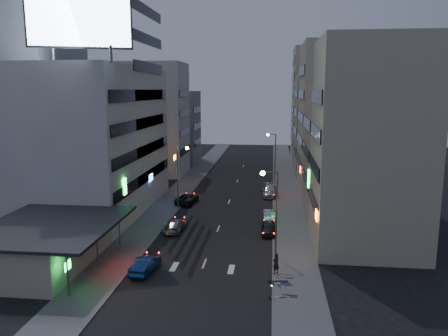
# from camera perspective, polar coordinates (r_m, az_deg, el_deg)

# --- Properties ---
(ground) EXTENTS (180.00, 180.00, 0.00)m
(ground) POSITION_cam_1_polar(r_m,az_deg,el_deg) (36.12, -3.61, -14.77)
(ground) COLOR black
(ground) RESTS_ON ground
(sidewalk_left) EXTENTS (4.00, 120.00, 0.12)m
(sidewalk_left) POSITION_cam_1_polar(r_m,az_deg,el_deg) (65.54, -5.96, -3.27)
(sidewalk_left) COLOR #4C4C4F
(sidewalk_left) RESTS_ON ground
(sidewalk_right) EXTENTS (4.00, 120.00, 0.12)m
(sidewalk_right) POSITION_cam_1_polar(r_m,az_deg,el_deg) (64.10, 8.18, -3.62)
(sidewalk_right) COLOR #4C4C4F
(sidewalk_right) RESTS_ON ground
(food_court) EXTENTS (11.00, 13.00, 3.88)m
(food_court) POSITION_cam_1_polar(r_m,az_deg,el_deg) (41.68, -22.56, -9.16)
(food_court) COLOR tan
(food_court) RESTS_ON ground
(white_building) EXTENTS (14.00, 24.00, 18.00)m
(white_building) POSITION_cam_1_polar(r_m,az_deg,el_deg) (57.35, -17.13, 3.49)
(white_building) COLOR silver
(white_building) RESTS_ON ground
(grey_tower) EXTENTS (10.00, 14.00, 34.00)m
(grey_tower) POSITION_cam_1_polar(r_m,az_deg,el_deg) (63.78, -23.99, 10.90)
(grey_tower) COLOR gray
(grey_tower) RESTS_ON ground
(shophouse_near) EXTENTS (10.00, 11.00, 20.00)m
(shophouse_near) POSITION_cam_1_polar(r_m,az_deg,el_deg) (44.02, 18.40, 2.84)
(shophouse_near) COLOR tan
(shophouse_near) RESTS_ON ground
(shophouse_mid) EXTENTS (11.00, 12.00, 16.00)m
(shophouse_mid) POSITION_cam_1_polar(r_m,az_deg,el_deg) (55.57, 16.38, 2.28)
(shophouse_mid) COLOR tan
(shophouse_mid) RESTS_ON ground
(shophouse_far) EXTENTS (10.00, 14.00, 22.00)m
(shophouse_far) POSITION_cam_1_polar(r_m,az_deg,el_deg) (67.99, 14.23, 6.29)
(shophouse_far) COLOR tan
(shophouse_far) RESTS_ON ground
(far_left_a) EXTENTS (11.00, 10.00, 20.00)m
(far_left_a) POSITION_cam_1_polar(r_m,az_deg,el_deg) (80.30, -9.07, 6.31)
(far_left_a) COLOR silver
(far_left_a) RESTS_ON ground
(far_left_b) EXTENTS (12.00, 10.00, 15.00)m
(far_left_b) POSITION_cam_1_polar(r_m,az_deg,el_deg) (93.17, -7.20, 5.33)
(far_left_b) COLOR gray
(far_left_b) RESTS_ON ground
(far_right_a) EXTENTS (11.00, 12.00, 18.00)m
(far_right_a) POSITION_cam_1_polar(r_m,az_deg,el_deg) (83.04, 13.14, 5.60)
(far_right_a) COLOR tan
(far_right_a) RESTS_ON ground
(far_right_b) EXTENTS (12.00, 12.00, 24.00)m
(far_right_b) POSITION_cam_1_polar(r_m,az_deg,el_deg) (96.83, 12.56, 8.01)
(far_right_b) COLOR tan
(far_right_b) RESTS_ON ground
(billboard) EXTENTS (9.52, 3.75, 6.20)m
(billboard) POSITION_cam_1_polar(r_m,az_deg,el_deg) (46.67, -18.34, 17.60)
(billboard) COLOR #595B60
(billboard) RESTS_ON white_building
(street_lamp_right_near) EXTENTS (1.60, 0.44, 8.02)m
(street_lamp_right_near) POSITION_cam_1_polar(r_m,az_deg,el_deg) (39.49, 6.32, -4.35)
(street_lamp_right_near) COLOR #595B60
(street_lamp_right_near) RESTS_ON sidewalk_right
(street_lamp_left) EXTENTS (1.60, 0.44, 8.02)m
(street_lamp_left) POSITION_cam_1_polar(r_m,az_deg,el_deg) (56.36, -5.71, 0.04)
(street_lamp_left) COLOR #595B60
(street_lamp_left) RESTS_ON sidewalk_left
(street_lamp_right_far) EXTENTS (1.60, 0.44, 8.02)m
(street_lamp_right_far) POSITION_cam_1_polar(r_m,az_deg,el_deg) (72.91, 6.41, 2.33)
(street_lamp_right_far) COLOR #595B60
(street_lamp_right_far) RESTS_ON sidewalk_right
(parked_car_right_near) EXTENTS (1.61, 3.88, 1.31)m
(parked_car_right_near) POSITION_cam_1_polar(r_m,az_deg,el_deg) (47.35, 5.87, -7.80)
(parked_car_right_near) COLOR #25252A
(parked_car_right_near) RESTS_ON ground
(parked_car_right_mid) EXTENTS (1.59, 3.97, 1.28)m
(parked_car_right_mid) POSITION_cam_1_polar(r_m,az_deg,el_deg) (51.63, 5.92, -6.29)
(parked_car_right_mid) COLOR #A6A8AF
(parked_car_right_mid) RESTS_ON ground
(parked_car_left) EXTENTS (2.81, 5.17, 1.38)m
(parked_car_left) POSITION_cam_1_polar(r_m,az_deg,el_deg) (59.63, -4.85, -3.98)
(parked_car_left) COLOR #232428
(parked_car_left) RESTS_ON ground
(parked_car_right_far) EXTENTS (2.36, 5.39, 1.54)m
(parked_car_right_far) POSITION_cam_1_polar(r_m,az_deg,el_deg) (63.81, 6.04, -2.98)
(parked_car_right_far) COLOR #A0A5A8
(parked_car_right_far) RESTS_ON ground
(road_car_blue) EXTENTS (1.83, 4.16, 1.33)m
(road_car_blue) POSITION_cam_1_polar(r_m,az_deg,el_deg) (38.33, -10.22, -12.32)
(road_car_blue) COLOR navy
(road_car_blue) RESTS_ON ground
(road_car_silver) EXTENTS (1.98, 4.64, 1.33)m
(road_car_silver) POSITION_cam_1_polar(r_m,az_deg,el_deg) (48.41, -6.39, -7.40)
(road_car_silver) COLOR #97989E
(road_car_silver) RESTS_ON ground
(person) EXTENTS (0.76, 0.74, 1.76)m
(person) POSITION_cam_1_polar(r_m,az_deg,el_deg) (37.39, 6.79, -12.26)
(person) COLOR black
(person) RESTS_ON sidewalk_right
(scooter_black_a) EXTENTS (0.69, 1.73, 1.04)m
(scooter_black_a) POSITION_cam_1_polar(r_m,az_deg,el_deg) (34.11, 9.64, -15.29)
(scooter_black_a) COLOR black
(scooter_black_a) RESTS_ON sidewalk_right
(scooter_silver_a) EXTENTS (1.02, 1.68, 0.97)m
(scooter_silver_a) POSITION_cam_1_polar(r_m,az_deg,el_deg) (33.99, 8.00, -15.40)
(scooter_silver_a) COLOR #9B9FA2
(scooter_silver_a) RESTS_ON sidewalk_right
(scooter_blue) EXTENTS (1.18, 1.81, 1.05)m
(scooter_blue) POSITION_cam_1_polar(r_m,az_deg,el_deg) (35.97, 8.66, -13.85)
(scooter_blue) COLOR navy
(scooter_blue) RESTS_ON sidewalk_right
(scooter_black_b) EXTENTS (1.03, 2.08, 1.22)m
(scooter_black_b) POSITION_cam_1_polar(r_m,az_deg,el_deg) (36.33, 8.35, -13.45)
(scooter_black_b) COLOR black
(scooter_black_b) RESTS_ON sidewalk_right
(scooter_silver_b) EXTENTS (0.75, 1.79, 1.06)m
(scooter_silver_b) POSITION_cam_1_polar(r_m,az_deg,el_deg) (37.13, 9.07, -13.06)
(scooter_silver_b) COLOR #ABAEB2
(scooter_silver_b) RESTS_ON sidewalk_right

